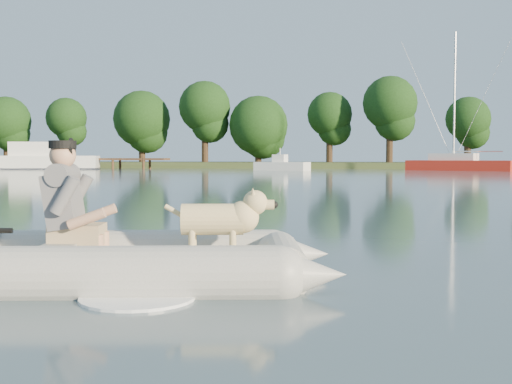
% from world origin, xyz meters
% --- Properties ---
extents(water, '(160.00, 160.00, 0.00)m').
position_xyz_m(water, '(0.00, 0.00, 0.00)').
color(water, slate).
rests_on(water, ground).
extents(shore_bank, '(160.00, 12.00, 0.70)m').
position_xyz_m(shore_bank, '(0.00, 62.00, 0.25)').
color(shore_bank, '#47512D').
rests_on(shore_bank, water).
extents(dock, '(18.00, 2.00, 1.04)m').
position_xyz_m(dock, '(-26.00, 52.00, 0.52)').
color(dock, '#4C331E').
rests_on(dock, water).
extents(treeline, '(84.66, 7.35, 9.27)m').
position_xyz_m(treeline, '(5.75, 61.07, 5.30)').
color(treeline, '#332316').
rests_on(treeline, shore_bank).
extents(dinghy, '(5.39, 4.28, 1.42)m').
position_xyz_m(dinghy, '(-0.56, -0.06, 0.61)').
color(dinghy, '#999894').
rests_on(dinghy, water).
extents(man, '(0.86, 0.77, 1.11)m').
position_xyz_m(man, '(-1.28, -0.15, 0.80)').
color(man, slate).
rests_on(man, dinghy).
extents(dog, '(1.01, 0.52, 0.64)m').
position_xyz_m(dog, '(0.08, 0.12, 0.53)').
color(dog, tan).
rests_on(dog, dinghy).
extents(cabin_cruiser, '(10.23, 6.03, 2.99)m').
position_xyz_m(cabin_cruiser, '(-27.65, 49.26, 1.26)').
color(cabin_cruiser, white).
rests_on(cabin_cruiser, water).
extents(motorboat, '(5.06, 3.06, 2.01)m').
position_xyz_m(motorboat, '(-5.60, 48.06, 0.91)').
color(motorboat, white).
rests_on(motorboat, water).
extents(sailboat, '(9.00, 5.77, 11.93)m').
position_xyz_m(sailboat, '(9.17, 50.84, 0.52)').
color(sailboat, red).
rests_on(sailboat, water).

